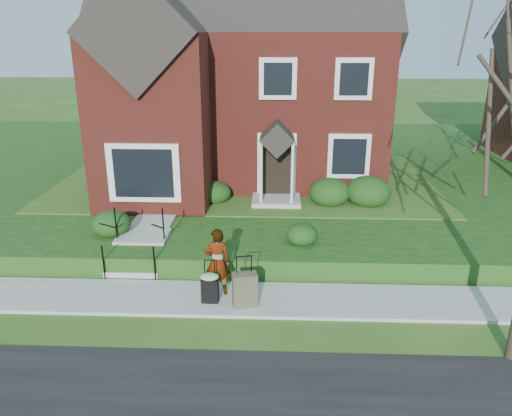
{
  "coord_description": "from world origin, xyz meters",
  "views": [
    {
      "loc": [
        1.16,
        -10.38,
        6.02
      ],
      "look_at": [
        0.66,
        2.0,
        1.63
      ],
      "focal_mm": 35.0,
      "sensor_mm": 36.0,
      "label": 1
    }
  ],
  "objects_px": {
    "suitcase_black": "(210,286)",
    "woman": "(217,262)",
    "front_steps": "(139,248)",
    "suitcase_olive": "(245,290)"
  },
  "relations": [
    {
      "from": "suitcase_black",
      "to": "suitcase_olive",
      "type": "xyz_separation_m",
      "value": [
        0.82,
        -0.13,
        0.0
      ]
    },
    {
      "from": "suitcase_black",
      "to": "woman",
      "type": "bearing_deg",
      "value": 72.68
    },
    {
      "from": "front_steps",
      "to": "suitcase_black",
      "type": "bearing_deg",
      "value": -43.31
    },
    {
      "from": "front_steps",
      "to": "woman",
      "type": "height_order",
      "value": "woman"
    },
    {
      "from": "suitcase_black",
      "to": "suitcase_olive",
      "type": "relative_size",
      "value": 0.86
    },
    {
      "from": "front_steps",
      "to": "suitcase_olive",
      "type": "distance_m",
      "value": 3.72
    },
    {
      "from": "suitcase_olive",
      "to": "front_steps",
      "type": "bearing_deg",
      "value": 131.21
    },
    {
      "from": "woman",
      "to": "suitcase_black",
      "type": "height_order",
      "value": "woman"
    },
    {
      "from": "woman",
      "to": "front_steps",
      "type": "bearing_deg",
      "value": -42.42
    },
    {
      "from": "front_steps",
      "to": "woman",
      "type": "xyz_separation_m",
      "value": [
        2.33,
        -1.66,
        0.44
      ]
    }
  ]
}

